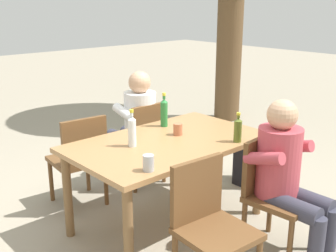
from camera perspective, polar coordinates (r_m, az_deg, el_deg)
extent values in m
plane|color=gray|center=(3.72, 0.00, -13.05)|extent=(24.00, 24.00, 0.00)
cube|color=#A37547|center=(3.41, 0.00, -2.25)|extent=(1.59, 0.96, 0.04)
cylinder|color=brown|center=(2.88, -5.40, -14.52)|extent=(0.07, 0.07, 0.72)
cylinder|color=brown|center=(3.80, 12.19, -6.68)|extent=(0.07, 0.07, 0.72)
cylinder|color=brown|center=(3.48, -13.44, -9.10)|extent=(0.07, 0.07, 0.72)
cylinder|color=brown|center=(4.27, 3.52, -3.63)|extent=(0.07, 0.07, 0.72)
cube|color=brown|center=(3.27, 15.12, -9.54)|extent=(0.47, 0.47, 0.04)
cube|color=brown|center=(3.27, 12.35, -4.95)|extent=(0.42, 0.07, 0.42)
cylinder|color=brown|center=(3.16, 16.19, -15.35)|extent=(0.04, 0.04, 0.41)
cylinder|color=brown|center=(3.46, 19.20, -12.62)|extent=(0.04, 0.04, 0.41)
cylinder|color=brown|center=(3.31, 10.23, -13.25)|extent=(0.04, 0.04, 0.41)
cylinder|color=brown|center=(3.60, 13.64, -10.87)|extent=(0.04, 0.04, 0.41)
cube|color=brown|center=(4.35, -4.11, -2.28)|extent=(0.44, 0.44, 0.04)
cube|color=brown|center=(4.13, -2.48, 0.05)|extent=(0.42, 0.04, 0.42)
cylinder|color=brown|center=(4.67, -3.64, -3.81)|extent=(0.04, 0.04, 0.41)
cylinder|color=brown|center=(4.47, -7.49, -4.93)|extent=(0.04, 0.04, 0.41)
cylinder|color=brown|center=(4.40, -0.57, -5.12)|extent=(0.04, 0.04, 0.41)
cylinder|color=brown|center=(4.18, -4.51, -6.41)|extent=(0.04, 0.04, 0.41)
cube|color=brown|center=(2.76, 6.69, -14.31)|extent=(0.47, 0.47, 0.04)
cube|color=brown|center=(2.78, 3.95, -8.61)|extent=(0.42, 0.07, 0.42)
cylinder|color=brown|center=(3.11, 6.62, -15.30)|extent=(0.04, 0.04, 0.41)
cube|color=brown|center=(3.98, -12.26, -4.51)|extent=(0.48, 0.48, 0.04)
cube|color=brown|center=(3.73, -11.21, -2.15)|extent=(0.42, 0.08, 0.42)
cylinder|color=brown|center=(4.29, -10.81, -6.03)|extent=(0.04, 0.04, 0.41)
cylinder|color=brown|center=(4.16, -15.56, -7.13)|extent=(0.04, 0.04, 0.41)
cylinder|color=brown|center=(3.98, -8.41, -7.80)|extent=(0.04, 0.04, 0.41)
cylinder|color=brown|center=(3.84, -13.47, -9.08)|extent=(0.04, 0.04, 0.41)
cylinder|color=#B7424C|center=(3.19, 14.75, -4.75)|extent=(0.32, 0.32, 0.52)
sphere|color=tan|center=(3.07, 15.24, 1.49)|extent=(0.22, 0.22, 0.22)
cylinder|color=#383847|center=(3.13, 16.56, -10.56)|extent=(0.14, 0.40, 0.14)
cylinder|color=#383847|center=(3.15, 19.40, -15.28)|extent=(0.11, 0.11, 0.45)
cylinder|color=#B7424C|center=(3.01, 12.86, -4.30)|extent=(0.09, 0.31, 0.16)
cylinder|color=#383847|center=(3.27, 18.24, -9.47)|extent=(0.14, 0.40, 0.14)
cylinder|color=#383847|center=(3.29, 20.96, -13.99)|extent=(0.11, 0.11, 0.45)
cylinder|color=#B7424C|center=(3.31, 16.66, -2.63)|extent=(0.09, 0.31, 0.16)
cylinder|color=white|center=(4.23, -3.77, 1.14)|extent=(0.32, 0.32, 0.52)
sphere|color=tan|center=(4.14, -3.87, 5.92)|extent=(0.22, 0.22, 0.22)
cylinder|color=#383847|center=(4.51, -4.40, -1.33)|extent=(0.14, 0.40, 0.14)
cylinder|color=#383847|center=(4.73, -5.83, -3.35)|extent=(0.11, 0.11, 0.45)
cylinder|color=white|center=(4.32, -1.83, 2.59)|extent=(0.09, 0.31, 0.16)
cylinder|color=#383847|center=(4.40, -6.25, -1.81)|extent=(0.14, 0.40, 0.14)
cylinder|color=#383847|center=(4.63, -7.62, -3.86)|extent=(0.11, 0.11, 0.45)
cylinder|color=white|center=(4.10, -5.86, 1.70)|extent=(0.09, 0.31, 0.16)
cylinder|color=#566623|center=(3.38, 9.43, -0.73)|extent=(0.06, 0.06, 0.17)
cone|color=#566623|center=(3.36, 9.51, 0.88)|extent=(0.06, 0.06, 0.02)
cylinder|color=#566623|center=(3.35, 9.53, 1.27)|extent=(0.03, 0.03, 0.02)
cylinder|color=yellow|center=(3.34, 9.55, 1.63)|extent=(0.03, 0.03, 0.02)
cylinder|color=#287A38|center=(3.74, -0.54, 1.59)|extent=(0.06, 0.06, 0.22)
cone|color=#287A38|center=(3.71, -0.54, 3.46)|extent=(0.06, 0.06, 0.03)
cylinder|color=#287A38|center=(3.71, -0.54, 3.92)|extent=(0.03, 0.03, 0.03)
cylinder|color=yellow|center=(3.70, -0.54, 4.33)|extent=(0.03, 0.03, 0.02)
cylinder|color=white|center=(3.24, -4.89, -0.97)|extent=(0.06, 0.06, 0.21)
cone|color=white|center=(3.21, -4.95, 1.08)|extent=(0.06, 0.06, 0.03)
cylinder|color=white|center=(3.20, -4.96, 1.59)|extent=(0.03, 0.03, 0.03)
cylinder|color=yellow|center=(3.19, -4.97, 2.05)|extent=(0.03, 0.03, 0.02)
cylinder|color=#BC6B47|center=(3.52, 1.35, -0.44)|extent=(0.08, 0.08, 0.10)
cylinder|color=#B2B7BC|center=(2.79, -2.67, -5.03)|extent=(0.08, 0.08, 0.11)
cube|color=black|center=(4.46, 11.06, -4.83)|extent=(0.32, 0.20, 0.46)
cube|color=black|center=(4.42, 12.34, -6.26)|extent=(0.22, 0.06, 0.20)
cylinder|color=brown|center=(6.62, 8.43, 13.62)|extent=(0.39, 0.39, 3.00)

